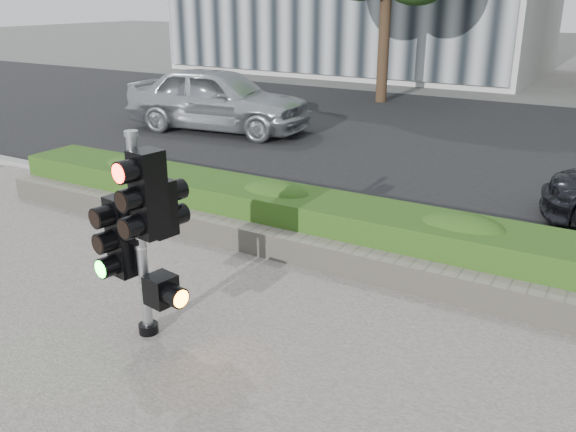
# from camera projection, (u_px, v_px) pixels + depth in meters

# --- Properties ---
(ground) EXTENTS (120.00, 120.00, 0.00)m
(ground) POSITION_uv_depth(u_px,v_px,m) (245.00, 337.00, 6.36)
(ground) COLOR #51514C
(ground) RESTS_ON ground
(road) EXTENTS (60.00, 13.00, 0.02)m
(road) POSITION_uv_depth(u_px,v_px,m) (484.00, 145.00, 14.44)
(road) COLOR black
(road) RESTS_ON ground
(curb) EXTENTS (60.00, 0.25, 0.12)m
(curb) POSITION_uv_depth(u_px,v_px,m) (367.00, 235.00, 8.89)
(curb) COLOR gray
(curb) RESTS_ON ground
(stone_wall) EXTENTS (12.00, 0.32, 0.34)m
(stone_wall) POSITION_uv_depth(u_px,v_px,m) (328.00, 256.00, 7.83)
(stone_wall) COLOR gray
(stone_wall) RESTS_ON sidewalk
(hedge) EXTENTS (12.00, 1.00, 0.68)m
(hedge) POSITION_uv_depth(u_px,v_px,m) (350.00, 228.00, 8.30)
(hedge) COLOR #488027
(hedge) RESTS_ON sidewalk
(traffic_signal) EXTENTS (0.77, 0.60, 2.14)m
(traffic_signal) POSITION_uv_depth(u_px,v_px,m) (144.00, 227.00, 5.99)
(traffic_signal) COLOR black
(traffic_signal) RESTS_ON sidewalk
(car_silver) EXTENTS (5.02, 2.51, 1.64)m
(car_silver) POSITION_uv_depth(u_px,v_px,m) (218.00, 99.00, 15.65)
(car_silver) COLOR #B1B5B9
(car_silver) RESTS_ON road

